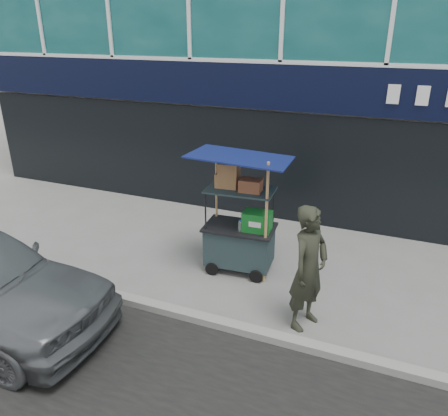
% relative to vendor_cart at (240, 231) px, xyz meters
% --- Properties ---
extents(ground, '(80.00, 80.00, 0.00)m').
position_rel_vendor_cart_xyz_m(ground, '(-0.09, -1.45, -0.77)').
color(ground, slate).
rests_on(ground, ground).
extents(curb, '(80.00, 0.18, 0.12)m').
position_rel_vendor_cart_xyz_m(curb, '(-0.09, -1.65, -0.71)').
color(curb, gray).
rests_on(curb, ground).
extents(vendor_cart, '(1.70, 1.25, 2.19)m').
position_rel_vendor_cart_xyz_m(vendor_cart, '(0.00, 0.00, 0.00)').
color(vendor_cart, '#18282A').
rests_on(vendor_cart, ground).
extents(vendor_man, '(0.67, 0.80, 1.87)m').
position_rel_vendor_cart_xyz_m(vendor_man, '(1.42, -1.11, 0.17)').
color(vendor_man, '#25281D').
rests_on(vendor_man, ground).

